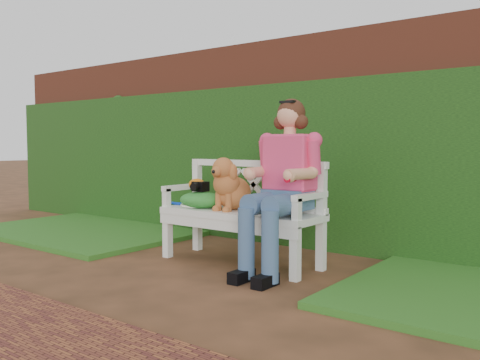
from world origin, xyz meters
The scene contains 11 objects.
ground centered at (0.00, 0.00, 0.00)m, with size 60.00×60.00×0.00m, color #3B2717.
brick_wall centered at (0.00, 1.90, 1.10)m, with size 10.00×0.30×2.20m, color brown.
ivy_hedge centered at (0.00, 1.68, 0.85)m, with size 10.00×0.18×1.70m, color #286218.
grass_left centered at (-2.40, 0.90, 0.03)m, with size 2.60×2.00×0.05m, color #25591B.
garden_bench centered at (0.04, 0.68, 0.24)m, with size 1.58×0.60×0.48m, color white, non-canonical shape.
seated_woman centered at (0.53, 0.66, 0.72)m, with size 0.61×0.81×1.44m, color #D95267, non-canonical shape.
dog centered at (-0.04, 0.66, 0.72)m, with size 0.32×0.43×0.48m, color #9A5328, non-canonical shape.
tennis_racket centered at (-0.48, 0.63, 0.49)m, with size 0.58×0.24×0.03m, color silver, non-canonical shape.
green_bag centered at (-0.37, 0.62, 0.55)m, with size 0.44×0.34×0.15m, color #247426, non-canonical shape.
camera_item centered at (-0.39, 0.63, 0.68)m, with size 0.14×0.10×0.09m, color black.
baseball_glove centered at (-0.46, 0.66, 0.69)m, with size 0.18×0.13×0.11m, color orange.
Camera 1 is at (2.75, -2.89, 1.06)m, focal length 38.00 mm.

